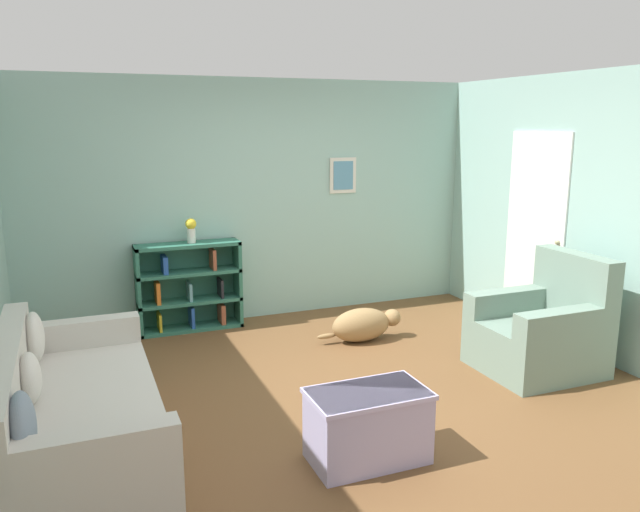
{
  "coord_description": "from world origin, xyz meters",
  "views": [
    {
      "loc": [
        -1.89,
        -4.3,
        2.14
      ],
      "look_at": [
        0.0,
        0.4,
        1.05
      ],
      "focal_mm": 35.0,
      "sensor_mm": 36.0,
      "label": 1
    }
  ],
  "objects": [
    {
      "name": "bookshelf",
      "position": [
        -0.81,
        2.06,
        0.45
      ],
      "size": [
        1.07,
        0.29,
        0.92
      ],
      "color": "#2D6B56",
      "rests_on": "ground_plane"
    },
    {
      "name": "ground_plane",
      "position": [
        0.0,
        0.0,
        0.0
      ],
      "size": [
        14.0,
        14.0,
        0.0
      ],
      "primitive_type": "plane",
      "color": "brown"
    },
    {
      "name": "couch",
      "position": [
        -1.99,
        -0.33,
        0.31
      ],
      "size": [
        0.95,
        2.07,
        0.82
      ],
      "color": "beige",
      "rests_on": "ground_plane"
    },
    {
      "name": "coffee_table",
      "position": [
        -0.24,
        -1.01,
        0.25
      ],
      "size": [
        0.76,
        0.44,
        0.47
      ],
      "color": "#ADA3CC",
      "rests_on": "ground_plane"
    },
    {
      "name": "vase",
      "position": [
        -0.77,
        2.04,
        1.07
      ],
      "size": [
        0.11,
        0.11,
        0.25
      ],
      "color": "silver",
      "rests_on": "bookshelf"
    },
    {
      "name": "recliner_chair",
      "position": [
        1.86,
        -0.21,
        0.35
      ],
      "size": [
        0.96,
        0.86,
        1.02
      ],
      "color": "gray",
      "rests_on": "ground_plane"
    },
    {
      "name": "wall_back",
      "position": [
        0.0,
        2.25,
        1.3
      ],
      "size": [
        5.6,
        0.13,
        2.6
      ],
      "color": "#93BCB2",
      "rests_on": "ground_plane"
    },
    {
      "name": "wall_right",
      "position": [
        2.55,
        0.02,
        1.29
      ],
      "size": [
        0.16,
        5.0,
        2.6
      ],
      "color": "#93BCB2",
      "rests_on": "ground_plane"
    },
    {
      "name": "dog",
      "position": [
        0.72,
        1.03,
        0.17
      ],
      "size": [
        0.89,
        0.3,
        0.34
      ],
      "color": "#9E7A4C",
      "rests_on": "ground_plane"
    }
  ]
}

